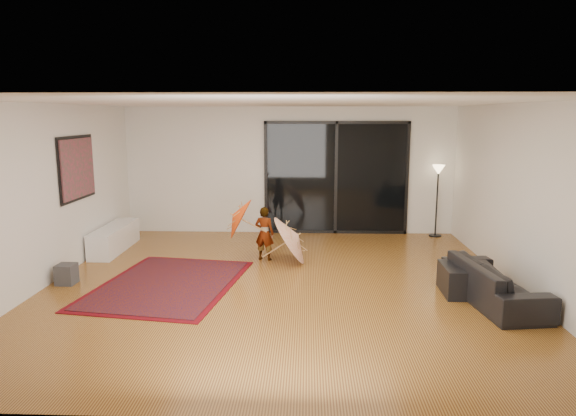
# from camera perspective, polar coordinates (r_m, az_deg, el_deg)

# --- Properties ---
(floor) EXTENTS (7.00, 7.00, 0.00)m
(floor) POSITION_cam_1_polar(r_m,az_deg,el_deg) (7.85, -0.80, -8.48)
(floor) COLOR #AA742E
(floor) RESTS_ON ground
(ceiling) EXTENTS (7.00, 7.00, 0.00)m
(ceiling) POSITION_cam_1_polar(r_m,az_deg,el_deg) (7.44, -0.85, 11.62)
(ceiling) COLOR white
(ceiling) RESTS_ON wall_back
(wall_back) EXTENTS (7.00, 0.00, 7.00)m
(wall_back) POSITION_cam_1_polar(r_m,az_deg,el_deg) (10.99, 0.13, 4.17)
(wall_back) COLOR silver
(wall_back) RESTS_ON floor
(wall_front) EXTENTS (7.00, 0.00, 7.00)m
(wall_front) POSITION_cam_1_polar(r_m,az_deg,el_deg) (4.12, -3.39, -6.40)
(wall_front) COLOR silver
(wall_front) RESTS_ON floor
(wall_left) EXTENTS (0.00, 7.00, 7.00)m
(wall_left) POSITION_cam_1_polar(r_m,az_deg,el_deg) (8.46, -25.22, 1.31)
(wall_left) COLOR silver
(wall_left) RESTS_ON floor
(wall_right) EXTENTS (0.00, 7.00, 7.00)m
(wall_right) POSITION_cam_1_polar(r_m,az_deg,el_deg) (8.13, 24.63, 1.03)
(wall_right) COLOR silver
(wall_right) RESTS_ON floor
(sliding_door) EXTENTS (3.06, 0.07, 2.40)m
(sliding_door) POSITION_cam_1_polar(r_m,az_deg,el_deg) (10.99, 5.35, 3.33)
(sliding_door) COLOR black
(sliding_door) RESTS_ON wall_back
(painting) EXTENTS (0.04, 1.28, 1.08)m
(painting) POSITION_cam_1_polar(r_m,az_deg,el_deg) (9.31, -22.36, 4.12)
(painting) COLOR black
(painting) RESTS_ON wall_left
(media_console) EXTENTS (0.42, 1.66, 0.46)m
(media_console) POSITION_cam_1_polar(r_m,az_deg,el_deg) (10.25, -18.72, -3.20)
(media_console) COLOR white
(media_console) RESTS_ON floor
(speaker) EXTENTS (0.28, 0.28, 0.31)m
(speaker) POSITION_cam_1_polar(r_m,az_deg,el_deg) (8.52, -23.40, -6.76)
(speaker) COLOR #424244
(speaker) RESTS_ON floor
(persian_rug) EXTENTS (2.32, 2.97, 0.02)m
(persian_rug) POSITION_cam_1_polar(r_m,az_deg,el_deg) (8.05, -13.14, -8.21)
(persian_rug) COLOR #5A070F
(persian_rug) RESTS_ON floor
(sofa) EXTENTS (0.99, 1.97, 0.55)m
(sofa) POSITION_cam_1_polar(r_m,az_deg,el_deg) (7.62, 21.89, -7.66)
(sofa) COLOR black
(sofa) RESTS_ON floor
(ottoman) EXTENTS (0.73, 0.73, 0.41)m
(ottoman) POSITION_cam_1_polar(r_m,az_deg,el_deg) (7.84, 19.33, -7.55)
(ottoman) COLOR black
(ottoman) RESTS_ON floor
(floor_lamp) EXTENTS (0.26, 0.26, 1.51)m
(floor_lamp) POSITION_cam_1_polar(r_m,az_deg,el_deg) (11.09, 16.32, 2.98)
(floor_lamp) COLOR black
(floor_lamp) RESTS_ON floor
(child) EXTENTS (0.39, 0.31, 0.95)m
(child) POSITION_cam_1_polar(r_m,az_deg,el_deg) (9.03, -2.64, -2.84)
(child) COLOR #999999
(child) RESTS_ON floor
(parasol_orange) EXTENTS (0.51, 0.78, 0.84)m
(parasol_orange) POSITION_cam_1_polar(r_m,az_deg,el_deg) (8.99, -6.17, -1.27)
(parasol_orange) COLOR #EE460C
(parasol_orange) RESTS_ON child
(parasol_white) EXTENTS (0.67, 0.94, 0.97)m
(parasol_white) POSITION_cam_1_polar(r_m,az_deg,el_deg) (8.85, 1.16, -2.92)
(parasol_white) COLOR silver
(parasol_white) RESTS_ON floor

